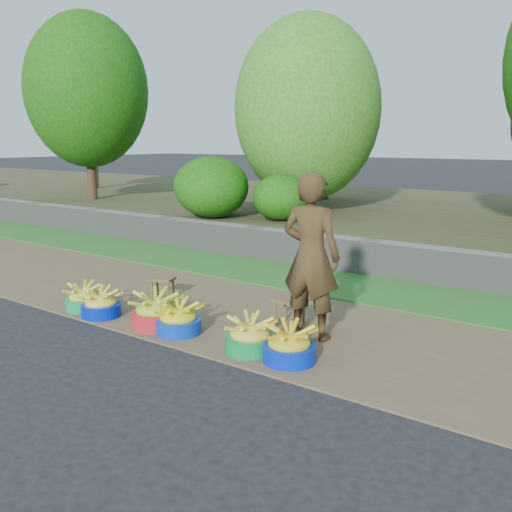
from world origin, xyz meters
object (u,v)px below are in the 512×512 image
Objects in this scene: basin_a at (84,299)px; basin_f at (289,346)px; basin_c at (156,312)px; basin_d at (178,320)px; basin_b at (101,305)px; basin_e at (250,337)px; stool_left at (162,282)px; vendor_woman at (311,256)px; stool_right at (290,304)px.

basin_a is 2.95m from basin_f.
basin_c is at bearing -179.20° from basin_f.
basin_b is at bearing -174.67° from basin_d.
basin_e reaches higher than stool_left.
basin_d reaches higher than basin_a.
vendor_woman is (0.25, 0.72, 0.72)m from basin_e.
stool_left is 0.21× the size of vendor_woman.
basin_b is 2.11m from basin_e.
basin_f is at bearing 0.80° from basin_c.
basin_d is 1.37× the size of stool_right.
basin_f is 1.40× the size of stool_right.
stool_left is (-2.11, 0.88, 0.07)m from basin_e.
vendor_woman is at bearing -28.77° from stool_right.
basin_b is 1.27× the size of stool_left.
vendor_woman is at bearing 31.74° from basin_d.
basin_f reaches higher than stool_right.
basin_f is 0.29× the size of vendor_woman.
basin_d is at bearing -178.74° from basin_f.
basin_f is 1.03m from vendor_woman.
basin_d is at bearing -178.62° from basin_e.
basin_b is 0.84× the size of basin_c.
basin_a is 2.50m from basin_e.
basin_d is 1.35× the size of stool_left.
basin_e reaches higher than basin_b.
vendor_woman reaches higher than basin_b.
basin_e is at bearing 3.55° from basin_b.
stool_left is at bearing -178.37° from stool_right.
basin_b is 2.23m from stool_right.
basin_d reaches higher than stool_left.
basin_c is 1.49m from stool_right.
basin_e is 0.45m from basin_f.
basin_d is (0.35, -0.01, -0.02)m from basin_c.
basin_f is (1.40, 0.03, 0.00)m from basin_d.
basin_a reaches higher than stool_right.
vendor_woman reaches higher than basin_f.
basin_c is 1.85m from vendor_woman.
basin_f is at bearing 1.03° from basin_e.
basin_e is 0.95m from stool_right.
basin_f reaches higher than basin_d.
basin_d is 1.25m from stool_right.
basin_b is 0.94× the size of basin_d.
basin_c is 0.32× the size of vendor_woman.
basin_f is at bearing 1.50° from basin_a.
basin_a is 2.95m from vendor_woman.
basin_a is at bearing 171.16° from basin_b.
stool_right is (1.96, 0.06, 0.03)m from stool_left.
basin_a is 0.82× the size of basin_c.
basin_b reaches higher than basin_a.
basin_e reaches higher than stool_right.
basin_e is 0.28× the size of vendor_woman.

